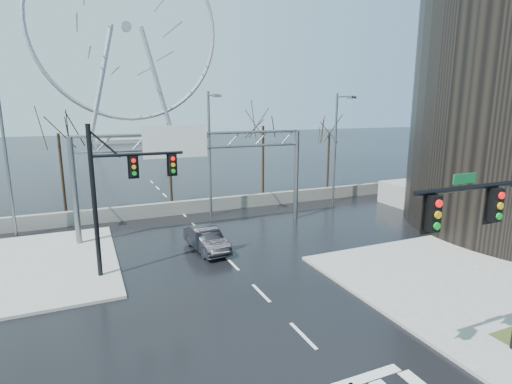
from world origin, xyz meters
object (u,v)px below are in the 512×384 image
car (206,239)px  signal_mast_near (506,229)px  ferris_wheel (127,35)px  signal_mast_far (117,186)px  sign_gantry (192,160)px

car → signal_mast_near: bearing=-74.1°
ferris_wheel → car: (-5.71, -84.29, -25.41)m
signal_mast_far → ferris_wheel: ferris_wheel is taller
sign_gantry → car: bearing=-94.5°
sign_gantry → signal_mast_far: bearing=-132.5°
signal_mast_far → car: signal_mast_far is taller
sign_gantry → ferris_wheel: (5.38, 80.04, 20.95)m
signal_mast_near → car: signal_mast_near is taller
signal_mast_far → sign_gantry: 8.14m
signal_mast_far → ferris_wheel: 89.30m
signal_mast_near → sign_gantry: bearing=106.2°
signal_mast_far → ferris_wheel: bearing=82.8°
signal_mast_near → signal_mast_far: bearing=130.3°
sign_gantry → car: 6.16m
signal_mast_far → car: (5.16, 1.75, -4.11)m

